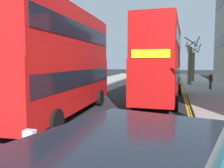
{
  "coord_description": "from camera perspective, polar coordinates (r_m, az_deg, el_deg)",
  "views": [
    {
      "loc": [
        3.42,
        -0.56,
        2.88
      ],
      "look_at": [
        0.5,
        11.0,
        1.8
      ],
      "focal_mm": 39.59,
      "sensor_mm": 36.0,
      "label": 1
    }
  ],
  "objects": [
    {
      "name": "street_tree_mid",
      "position": [
        30.74,
        17.55,
        4.5
      ],
      "size": [
        1.76,
        1.89,
        5.63
      ],
      "color": "#6B6047",
      "rests_on": "sidewalk_right"
    },
    {
      "name": "pedestrian_far",
      "position": [
        26.38,
        21.81,
        0.69
      ],
      "size": [
        0.34,
        0.22,
        1.62
      ],
      "color": "#2D2D38",
      "rests_on": "sidewalk_right"
    },
    {
      "name": "kerb_line_outer",
      "position": [
        14.87,
        17.79,
        -6.22
      ],
      "size": [
        0.1,
        56.0,
        0.01
      ],
      "primitive_type": "cube",
      "color": "yellow",
      "rests_on": "ground"
    },
    {
      "name": "keep_left_bollard",
      "position": [
        6.67,
        -18.4,
        -15.03
      ],
      "size": [
        0.36,
        0.28,
        1.11
      ],
      "color": "silver",
      "rests_on": "traffic_island"
    },
    {
      "name": "kerb_line_inner",
      "position": [
        14.86,
        17.17,
        -6.21
      ],
      "size": [
        0.1,
        56.0,
        0.01
      ],
      "primitive_type": "cube",
      "color": "yellow",
      "rests_on": "ground"
    },
    {
      "name": "sidewalk_right",
      "position": [
        17.07,
        24.45,
        -4.76
      ],
      "size": [
        4.0,
        80.0,
        0.14
      ],
      "primitive_type": "cube",
      "color": "#9E9991",
      "rests_on": "ground"
    },
    {
      "name": "sidewalk_left",
      "position": [
        19.51,
        -16.59,
        -3.32
      ],
      "size": [
        4.0,
        80.0,
        0.14
      ],
      "primitive_type": "cube",
      "color": "#9E9991",
      "rests_on": "ground"
    },
    {
      "name": "double_decker_bus_oncoming",
      "position": [
        18.2,
        11.15,
        5.55
      ],
      "size": [
        3.13,
        10.9,
        5.64
      ],
      "color": "#B20F0F",
      "rests_on": "ground"
    },
    {
      "name": "double_decker_bus_away",
      "position": [
        13.36,
        -11.87,
        5.71
      ],
      "size": [
        3.06,
        10.88,
        5.64
      ],
      "color": "red",
      "rests_on": "ground"
    },
    {
      "name": "street_tree_far",
      "position": [
        36.36,
        18.19,
        4.21
      ],
      "size": [
        1.87,
        1.85,
        5.16
      ],
      "color": "#6B6047",
      "rests_on": "sidewalk_right"
    }
  ]
}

